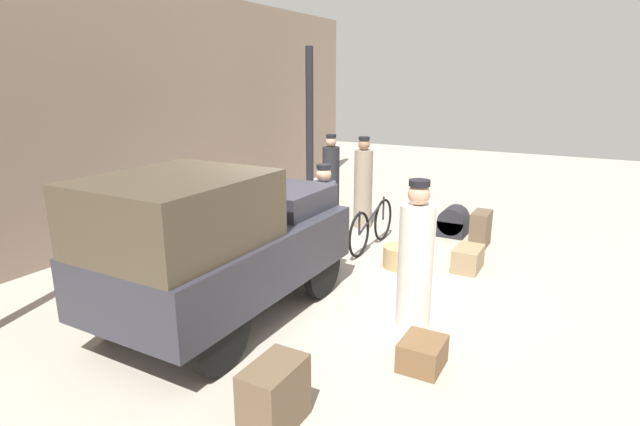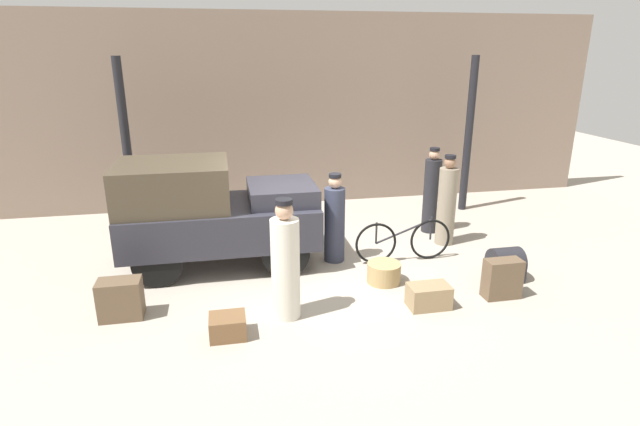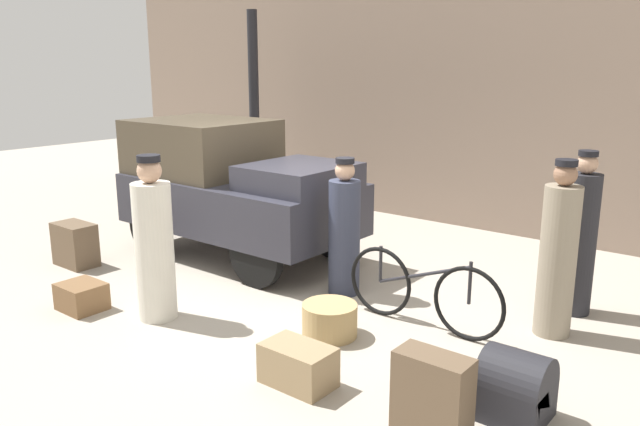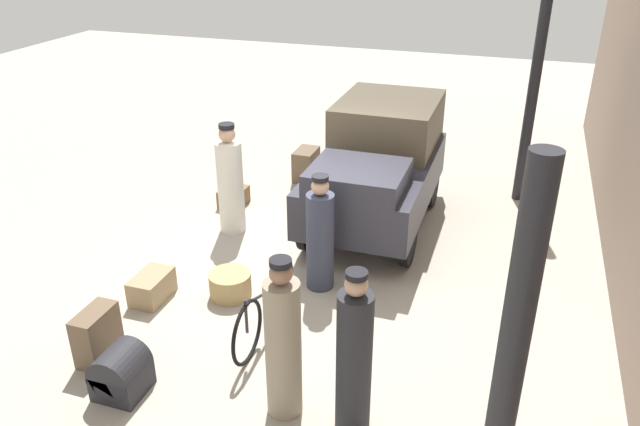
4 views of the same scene
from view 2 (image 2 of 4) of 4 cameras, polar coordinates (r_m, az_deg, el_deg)
name	(u,v)px [view 2 (image 2 of 4)]	position (r m, az deg, el deg)	size (l,w,h in m)	color
ground_plane	(311,269)	(8.80, -1.03, -6.37)	(30.00, 30.00, 0.00)	#A89E8E
station_building_facade	(280,112)	(12.12, -4.59, 11.45)	(16.00, 0.15, 4.50)	gray
canopy_pillar_left	(127,147)	(10.92, -21.23, 7.02)	(0.18, 0.18, 3.55)	black
canopy_pillar_right	(468,136)	(12.12, 16.61, 8.48)	(0.18, 0.18, 3.55)	black
truck	(211,210)	(8.84, -12.37, 0.36)	(3.33, 1.68, 1.87)	black
bicycle	(403,241)	(9.09, 9.51, -3.16)	(1.78, 0.04, 0.81)	black
wicker_basket	(384,273)	(8.32, 7.30, -6.78)	(0.55, 0.55, 0.33)	tan
porter_standing_middle	(285,265)	(7.00, -3.98, -5.91)	(0.40, 0.40, 1.75)	silver
porter_carrying_trunk	(447,204)	(9.96, 14.27, 1.04)	(0.36, 0.36, 1.77)	gray
porter_with_bicycle	(335,222)	(8.88, 1.68, -1.00)	(0.37, 0.37, 1.62)	#33384C
conductor_in_dark_uniform	(432,194)	(10.57, 12.64, 2.18)	(0.34, 0.34, 1.78)	#232328
suitcase_black_upright	(429,296)	(7.66, 12.32, -9.27)	(0.61, 0.38, 0.35)	#937A56
trunk_umber_medium	(505,265)	(8.88, 20.41, -5.62)	(0.50, 0.49, 0.55)	#232328
trunk_large_brown	(120,299)	(7.71, -21.84, -9.13)	(0.60, 0.36, 0.58)	brown
suitcase_tan_flat	(228,326)	(6.91, -10.50, -12.62)	(0.48, 0.41, 0.30)	brown
suitcase_small_leather	(502,279)	(8.21, 20.11, -7.06)	(0.56, 0.28, 0.62)	brown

